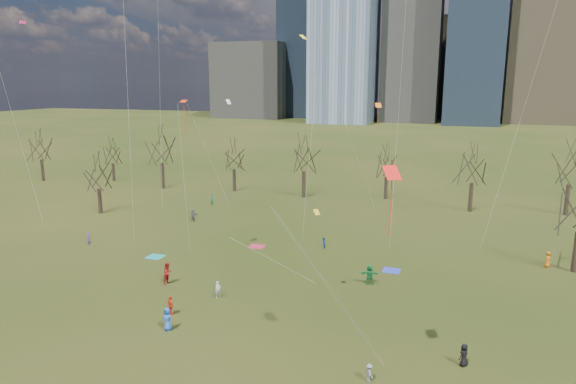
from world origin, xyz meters
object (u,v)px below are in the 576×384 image
(blanket_navy, at_px, (391,271))
(blanket_crimson, at_px, (257,246))
(person_1, at_px, (218,290))
(person_2, at_px, (168,273))
(person_0, at_px, (167,319))
(blanket_teal, at_px, (155,257))
(person_4, at_px, (171,305))

(blanket_navy, height_order, blanket_crimson, same)
(person_1, relative_size, person_2, 0.73)
(person_1, bearing_deg, person_0, -154.39)
(blanket_teal, xyz_separation_m, person_0, (9.62, -13.22, 0.83))
(blanket_crimson, bearing_deg, person_1, -81.35)
(blanket_navy, relative_size, person_4, 1.08)
(person_0, distance_m, person_1, 6.27)
(blanket_teal, bearing_deg, blanket_crimson, 36.98)
(person_1, bearing_deg, person_4, -173.27)
(blanket_teal, bearing_deg, person_2, -48.65)
(blanket_navy, xyz_separation_m, person_2, (-18.04, -9.46, 0.95))
(person_2, bearing_deg, blanket_teal, 48.65)
(person_0, relative_size, person_4, 1.14)
(person_1, xyz_separation_m, person_4, (-2.00, -3.94, 0.04))
(person_1, distance_m, person_2, 5.63)
(blanket_crimson, bearing_deg, person_2, -105.88)
(blanket_navy, distance_m, person_2, 20.39)
(blanket_teal, bearing_deg, person_0, -53.97)
(blanket_teal, xyz_separation_m, person_2, (5.02, -5.71, 0.95))
(blanket_teal, xyz_separation_m, blanket_crimson, (8.46, 6.37, 0.00))
(person_0, bearing_deg, person_4, 125.38)
(blanket_teal, bearing_deg, blanket_navy, 9.24)
(blanket_crimson, bearing_deg, person_0, -86.62)
(person_0, bearing_deg, blanket_crimson, 102.49)
(person_0, height_order, person_1, person_0)
(blanket_teal, bearing_deg, person_4, -52.19)
(person_2, bearing_deg, blanket_navy, -55.02)
(blanket_teal, relative_size, blanket_navy, 1.00)
(blanket_crimson, bearing_deg, blanket_navy, -10.16)
(blanket_teal, relative_size, blanket_crimson, 1.00)
(blanket_crimson, relative_size, person_1, 1.14)
(blanket_teal, height_order, blanket_navy, same)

